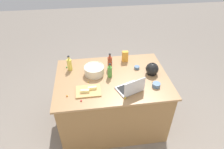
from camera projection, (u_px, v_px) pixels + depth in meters
ground_plane at (112, 120)px, 3.22m from camera, size 12.00×12.00×0.00m
island_counter at (112, 100)px, 2.95m from camera, size 1.57×1.11×0.90m
laptop at (131, 88)px, 2.43m from camera, size 0.37×0.33×0.22m
mixing_bowl_large at (94, 70)px, 2.71m from camera, size 0.29×0.29×0.13m
bottle_olive at (110, 72)px, 2.65m from camera, size 0.06×0.06×0.22m
bottle_oil at (70, 64)px, 2.78m from camera, size 0.07×0.07×0.23m
bottle_soy at (110, 63)px, 2.81m from camera, size 0.07×0.07×0.24m
kettle at (152, 69)px, 2.71m from camera, size 0.21×0.18×0.20m
cutting_board at (88, 91)px, 2.44m from camera, size 0.32×0.23×0.02m
butter_stick_left at (92, 88)px, 2.45m from camera, size 0.11×0.04×0.04m
butter_stick_right at (85, 91)px, 2.40m from camera, size 0.11×0.04×0.04m
ramekin_small at (137, 67)px, 2.85m from camera, size 0.08×0.08×0.04m
ramekin_medium at (156, 85)px, 2.51m from camera, size 0.11×0.11×0.05m
kitchen_timer at (111, 60)px, 2.97m from camera, size 0.07×0.07×0.08m
candy_bag at (125, 56)px, 2.97m from camera, size 0.09×0.06×0.17m
candy_0 at (88, 82)px, 2.59m from camera, size 0.01×0.01×0.01m
candy_1 at (156, 84)px, 2.56m from camera, size 0.02×0.02×0.02m
candy_2 at (67, 96)px, 2.37m from camera, size 0.02×0.02×0.02m
candy_3 at (153, 82)px, 2.59m from camera, size 0.02×0.02×0.02m
candy_4 at (125, 98)px, 2.34m from camera, size 0.02×0.02×0.02m
candy_5 at (67, 67)px, 2.87m from camera, size 0.02×0.02×0.02m
candy_6 at (81, 101)px, 2.30m from camera, size 0.02×0.02×0.02m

